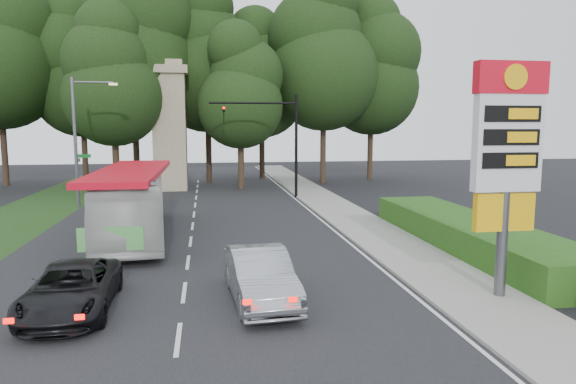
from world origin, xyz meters
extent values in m
plane|color=black|center=(0.00, 0.00, 0.00)|extent=(120.00, 120.00, 0.00)
cube|color=black|center=(0.00, 12.00, 0.01)|extent=(14.00, 80.00, 0.02)
cube|color=gray|center=(8.50, 12.00, 0.06)|extent=(3.00, 80.00, 0.12)
cube|color=#193814|center=(-9.50, 18.00, 0.01)|extent=(5.00, 50.00, 0.02)
cube|color=#264913|center=(11.50, 8.00, 0.60)|extent=(3.00, 14.00, 1.20)
cylinder|color=#59595E|center=(9.20, 2.00, 1.60)|extent=(0.32, 0.32, 3.20)
cube|color=#F7B00D|center=(9.20, 2.00, 2.60)|extent=(1.80, 0.25, 1.10)
cube|color=silver|center=(9.20, 2.00, 4.60)|extent=(2.00, 0.35, 2.80)
cube|color=red|center=(9.20, 2.00, 6.40)|extent=(2.10, 0.40, 0.90)
cylinder|color=#F7B00D|center=(9.20, 1.78, 6.40)|extent=(0.70, 0.05, 0.70)
cube|color=black|center=(9.20, 1.81, 5.40)|extent=(1.70, 0.04, 0.45)
cube|color=black|center=(9.20, 1.81, 4.75)|extent=(1.70, 0.04, 0.45)
cube|color=black|center=(9.20, 1.81, 4.10)|extent=(1.70, 0.04, 0.45)
cylinder|color=black|center=(7.00, 24.00, 3.60)|extent=(0.20, 0.20, 7.20)
cylinder|color=black|center=(4.00, 24.00, 6.60)|extent=(6.00, 0.14, 0.14)
imported|color=black|center=(2.00, 24.00, 6.35)|extent=(0.18, 0.22, 1.10)
sphere|color=#FF0C05|center=(2.00, 23.85, 6.25)|extent=(0.18, 0.18, 0.18)
cylinder|color=#59595E|center=(-7.20, 22.00, 4.00)|extent=(0.20, 0.20, 8.00)
cylinder|color=#59595E|center=(-6.00, 22.00, 7.70)|extent=(2.40, 0.12, 0.12)
cube|color=#FFE599|center=(-4.80, 22.00, 7.60)|extent=(0.50, 0.22, 0.14)
cube|color=#0C591E|center=(-6.75, 22.00, 3.20)|extent=(0.85, 0.04, 0.22)
cube|color=#0C591E|center=(-7.20, 22.45, 2.90)|extent=(0.04, 0.85, 0.22)
cube|color=gray|center=(-2.00, 30.00, 4.50)|extent=(2.50, 2.50, 9.00)
cube|color=gray|center=(-2.00, 30.00, 9.30)|extent=(3.00, 3.00, 0.60)
cube|color=gray|center=(-2.00, 30.00, 9.80)|extent=(2.20, 2.20, 0.50)
cylinder|color=#2D2116|center=(-16.00, 35.00, 3.15)|extent=(0.50, 0.50, 6.30)
cylinder|color=#2D2116|center=(-10.00, 37.00, 2.70)|extent=(0.50, 0.50, 5.40)
sphere|color=black|center=(-10.00, 37.00, 8.25)|extent=(8.40, 8.40, 8.40)
sphere|color=black|center=(-10.00, 37.00, 11.25)|extent=(7.20, 7.20, 7.20)
sphere|color=black|center=(-10.00, 37.00, 13.80)|extent=(5.40, 5.40, 5.40)
cylinder|color=#2D2116|center=(-5.00, 33.00, 3.24)|extent=(0.50, 0.50, 6.48)
sphere|color=black|center=(-5.00, 33.00, 9.90)|extent=(10.08, 10.08, 10.08)
sphere|color=black|center=(-5.00, 33.00, 13.50)|extent=(8.64, 8.64, 8.64)
cylinder|color=#2D2116|center=(1.00, 35.00, 2.97)|extent=(0.50, 0.50, 5.94)
sphere|color=black|center=(1.00, 35.00, 9.08)|extent=(9.24, 9.24, 9.24)
sphere|color=black|center=(1.00, 35.00, 12.38)|extent=(7.92, 7.92, 7.92)
sphere|color=black|center=(1.00, 35.00, 15.18)|extent=(5.94, 5.94, 5.94)
cylinder|color=#2D2116|center=(6.00, 37.00, 2.61)|extent=(0.50, 0.50, 5.22)
sphere|color=black|center=(6.00, 37.00, 7.97)|extent=(8.12, 8.12, 8.12)
sphere|color=black|center=(6.00, 37.00, 10.88)|extent=(6.96, 6.96, 6.96)
sphere|color=black|center=(6.00, 37.00, 13.34)|extent=(5.22, 5.22, 5.22)
cylinder|color=#2D2116|center=(11.00, 33.00, 3.06)|extent=(0.50, 0.50, 6.12)
sphere|color=black|center=(11.00, 33.00, 9.35)|extent=(9.52, 9.52, 9.52)
sphere|color=black|center=(11.00, 33.00, 12.75)|extent=(8.16, 8.16, 8.16)
sphere|color=black|center=(11.00, 33.00, 15.64)|extent=(6.12, 6.12, 6.12)
cylinder|color=#2D2116|center=(16.00, 35.00, 2.79)|extent=(0.50, 0.50, 5.58)
sphere|color=black|center=(16.00, 35.00, 8.53)|extent=(8.68, 8.68, 8.68)
sphere|color=black|center=(16.00, 35.00, 11.62)|extent=(7.44, 7.44, 7.44)
sphere|color=black|center=(16.00, 35.00, 14.26)|extent=(5.58, 5.58, 5.58)
cylinder|color=#2D2116|center=(-6.00, 29.00, 2.34)|extent=(0.50, 0.50, 4.68)
sphere|color=black|center=(-6.00, 29.00, 7.15)|extent=(7.28, 7.28, 7.28)
sphere|color=black|center=(-6.00, 29.00, 9.75)|extent=(6.24, 6.24, 6.24)
sphere|color=black|center=(-6.00, 29.00, 11.96)|extent=(4.68, 4.68, 4.68)
cylinder|color=#2D2116|center=(3.50, 29.50, 2.16)|extent=(0.50, 0.50, 4.32)
sphere|color=black|center=(3.50, 29.50, 6.60)|extent=(6.72, 6.72, 6.72)
sphere|color=black|center=(3.50, 29.50, 9.00)|extent=(5.76, 5.76, 5.76)
sphere|color=black|center=(3.50, 29.50, 11.04)|extent=(4.32, 4.32, 4.32)
imported|color=silver|center=(-2.61, 12.42, 1.57)|extent=(3.63, 11.46, 3.14)
imported|color=#A3A4AA|center=(2.22, 2.89, 0.76)|extent=(1.96, 4.73, 1.52)
imported|color=black|center=(-2.95, 2.86, 0.65)|extent=(2.28, 4.75, 1.31)
camera|label=1|loc=(0.74, -11.42, 5.07)|focal=32.00mm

